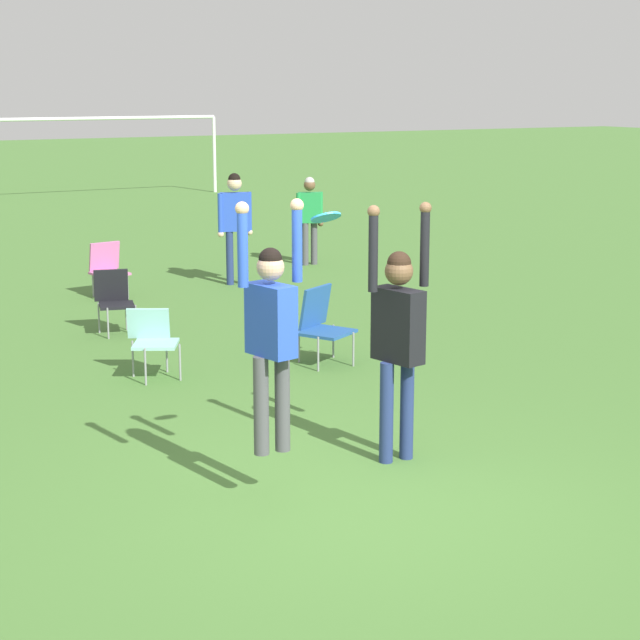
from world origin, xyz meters
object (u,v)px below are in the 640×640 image
(camping_chair_0, at_px, (321,321))
(person_spectator_far, at_px, (310,213))
(camping_chair_3, at_px, (114,297))
(person_jumping, at_px, (271,323))
(person_defending, at_px, (398,326))
(camping_chair_1, at_px, (153,337))
(person_spectator_near, at_px, (235,217))
(frisbee, at_px, (326,217))
(camping_chair_2, at_px, (107,266))

(camping_chair_0, xyz_separation_m, person_spectator_far, (3.28, 6.31, 0.45))
(camping_chair_3, xyz_separation_m, person_spectator_far, (4.92, 3.64, 0.46))
(person_jumping, relative_size, person_defending, 0.88)
(camping_chair_0, relative_size, camping_chair_3, 1.06)
(person_jumping, xyz_separation_m, camping_chair_0, (2.44, 3.59, -0.94))
(person_jumping, distance_m, person_spectator_far, 11.44)
(camping_chair_1, xyz_separation_m, person_spectator_near, (3.24, 4.83, 0.66))
(person_defending, relative_size, person_spectator_near, 1.23)
(camping_chair_0, distance_m, person_spectator_far, 7.12)
(frisbee, xyz_separation_m, person_spectator_far, (5.25, 9.92, -1.27))
(camping_chair_3, bearing_deg, person_jumping, 97.65)
(camping_chair_3, bearing_deg, person_defending, 110.26)
(person_spectator_near, bearing_deg, person_jumping, -93.56)
(person_spectator_far, bearing_deg, camping_chair_3, -116.17)
(person_jumping, bearing_deg, camping_chair_1, -19.15)
(person_defending, xyz_separation_m, camping_chair_0, (1.09, 3.29, -0.71))
(frisbee, distance_m, person_spectator_far, 11.29)
(person_jumping, distance_m, person_defending, 1.41)
(person_defending, relative_size, frisbee, 9.46)
(camping_chair_0, height_order, person_spectator_near, person_spectator_near)
(camping_chair_1, bearing_deg, frisbee, 118.37)
(person_jumping, xyz_separation_m, person_defending, (1.36, 0.30, -0.23))
(person_jumping, height_order, camping_chair_3, person_jumping)
(frisbee, height_order, camping_chair_3, frisbee)
(camping_chair_3, relative_size, person_spectator_near, 0.46)
(camping_chair_0, relative_size, person_spectator_near, 0.49)
(camping_chair_3, bearing_deg, camping_chair_2, -91.19)
(camping_chair_2, bearing_deg, camping_chair_0, 91.54)
(camping_chair_0, bearing_deg, person_defending, 42.89)
(camping_chair_2, relative_size, person_spectator_far, 0.53)
(frisbee, bearing_deg, person_spectator_far, 62.11)
(person_defending, xyz_separation_m, camping_chair_1, (-0.88, 3.64, -0.74))
(person_defending, xyz_separation_m, frisbee, (-0.89, -0.32, 1.01))
(person_jumping, xyz_separation_m, camping_chair_3, (0.80, 6.26, -0.94))
(frisbee, relative_size, camping_chair_3, 0.28)
(person_defending, height_order, camping_chair_3, person_defending)
(person_spectator_near, bearing_deg, frisbee, -90.86)
(person_defending, relative_size, camping_chair_3, 2.66)
(person_spectator_far, bearing_deg, frisbee, -90.55)
(camping_chair_2, distance_m, person_spectator_far, 4.39)
(frisbee, height_order, person_spectator_far, frisbee)
(camping_chair_3, height_order, person_spectator_near, person_spectator_near)
(camping_chair_3, bearing_deg, frisbee, 101.91)
(person_jumping, xyz_separation_m, person_spectator_far, (5.72, 9.90, -0.48))
(frisbee, distance_m, camping_chair_0, 4.46)
(person_jumping, height_order, person_spectator_near, person_jumping)
(camping_chair_3, relative_size, person_spectator_far, 0.53)
(camping_chair_2, xyz_separation_m, camping_chair_3, (-0.71, -2.47, 0.01))
(frisbee, relative_size, camping_chair_1, 0.31)
(person_defending, distance_m, person_spectator_far, 10.55)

